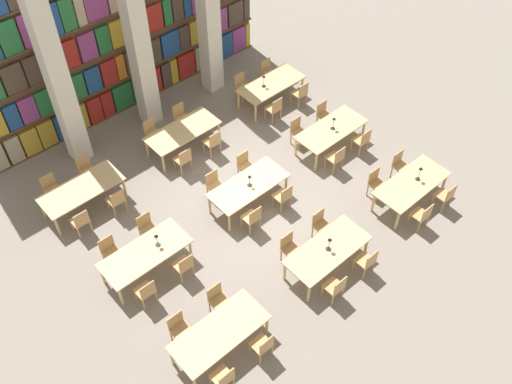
% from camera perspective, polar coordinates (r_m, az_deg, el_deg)
% --- Properties ---
extents(ground_plane, '(40.00, 40.00, 0.00)m').
position_cam_1_polar(ground_plane, '(15.81, -0.69, -1.00)').
color(ground_plane, gray).
extents(bookshelf_bank, '(10.15, 0.35, 5.50)m').
position_cam_1_polar(bookshelf_bank, '(17.84, -13.54, 15.39)').
color(bookshelf_bank, brown).
rests_on(bookshelf_bank, ground_plane).
extents(pillar_left, '(0.54, 0.54, 6.00)m').
position_cam_1_polar(pillar_left, '(16.01, -19.42, 11.18)').
color(pillar_left, silver).
rests_on(pillar_left, ground_plane).
extents(pillar_center, '(0.54, 0.54, 6.00)m').
position_cam_1_polar(pillar_center, '(16.86, -11.83, 14.97)').
color(pillar_center, silver).
rests_on(pillar_center, ground_plane).
extents(pillar_right, '(0.54, 0.54, 6.00)m').
position_cam_1_polar(pillar_right, '(18.02, -4.86, 18.12)').
color(pillar_right, silver).
rests_on(pillar_right, ground_plane).
extents(reading_table_0, '(2.22, 0.99, 0.72)m').
position_cam_1_polar(reading_table_0, '(12.81, -3.67, -13.92)').
color(reading_table_0, tan).
rests_on(reading_table_0, ground_plane).
extents(chair_0, '(0.42, 0.40, 0.88)m').
position_cam_1_polar(chair_0, '(12.55, -3.27, -18.08)').
color(chair_0, tan).
rests_on(chair_0, ground_plane).
extents(chair_1, '(0.42, 0.40, 0.88)m').
position_cam_1_polar(chair_1, '(13.15, -7.69, -13.32)').
color(chair_1, tan).
rests_on(chair_1, ground_plane).
extents(chair_2, '(0.42, 0.40, 0.88)m').
position_cam_1_polar(chair_2, '(12.85, 0.70, -15.08)').
color(chair_2, tan).
rests_on(chair_2, ground_plane).
extents(chair_3, '(0.42, 0.40, 0.88)m').
position_cam_1_polar(chair_3, '(13.44, -3.83, -10.63)').
color(chair_3, tan).
rests_on(chair_3, ground_plane).
extents(reading_table_1, '(2.22, 0.99, 0.72)m').
position_cam_1_polar(reading_table_1, '(14.07, 7.15, -5.87)').
color(reading_table_1, tan).
rests_on(reading_table_1, ground_plane).
extents(chair_4, '(0.42, 0.40, 0.88)m').
position_cam_1_polar(chair_4, '(13.71, 7.96, -9.41)').
color(chair_4, tan).
rests_on(chair_4, ground_plane).
extents(chair_5, '(0.42, 0.40, 0.88)m').
position_cam_1_polar(chair_5, '(14.26, 3.39, -5.55)').
color(chair_5, tan).
rests_on(chair_5, ground_plane).
extents(chair_6, '(0.42, 0.40, 0.88)m').
position_cam_1_polar(chair_6, '(14.26, 11.03, -6.79)').
color(chair_6, tan).
rests_on(chair_6, ground_plane).
extents(chair_7, '(0.42, 0.40, 0.88)m').
position_cam_1_polar(chair_7, '(14.79, 6.51, -3.19)').
color(chair_7, tan).
rests_on(chair_7, ground_plane).
extents(desk_lamp_0, '(0.14, 0.14, 0.43)m').
position_cam_1_polar(desk_lamp_0, '(13.79, 7.36, -4.98)').
color(desk_lamp_0, '#232328').
rests_on(desk_lamp_0, reading_table_1).
extents(reading_table_2, '(2.22, 0.99, 0.72)m').
position_cam_1_polar(reading_table_2, '(15.93, 15.31, 0.73)').
color(reading_table_2, tan).
rests_on(reading_table_2, ground_plane).
extents(chair_8, '(0.42, 0.40, 0.88)m').
position_cam_1_polar(chair_8, '(15.50, 16.26, -2.22)').
color(chair_8, tan).
rests_on(chair_8, ground_plane).
extents(chair_9, '(0.42, 0.40, 0.88)m').
position_cam_1_polar(chair_9, '(16.00, 11.92, 0.94)').
color(chair_9, tan).
rests_on(chair_9, ground_plane).
extents(chair_10, '(0.42, 0.40, 0.88)m').
position_cam_1_polar(chair_10, '(16.16, 18.44, -0.31)').
color(chair_10, tan).
rests_on(chair_10, ground_plane).
extents(chair_11, '(0.42, 0.40, 0.88)m').
position_cam_1_polar(chair_11, '(16.64, 14.20, 2.67)').
color(chair_11, tan).
rests_on(chair_11, ground_plane).
extents(desk_lamp_1, '(0.14, 0.14, 0.46)m').
position_cam_1_polar(desk_lamp_1, '(15.79, 16.09, 2.00)').
color(desk_lamp_1, '#232328').
rests_on(desk_lamp_1, reading_table_2).
extents(reading_table_3, '(2.22, 0.99, 0.72)m').
position_cam_1_polar(reading_table_3, '(14.16, -11.01, -6.11)').
color(reading_table_3, tan).
rests_on(reading_table_3, ground_plane).
extents(chair_12, '(0.42, 0.40, 0.88)m').
position_cam_1_polar(chair_12, '(13.77, -10.95, -9.72)').
color(chair_12, tan).
rests_on(chair_12, ground_plane).
extents(chair_13, '(0.42, 0.40, 0.88)m').
position_cam_1_polar(chair_13, '(14.63, -14.37, -5.74)').
color(chair_13, tan).
rests_on(chair_13, ground_plane).
extents(chair_14, '(0.42, 0.40, 0.88)m').
position_cam_1_polar(chair_14, '(14.04, -7.23, -7.28)').
color(chair_14, tan).
rests_on(chair_14, ground_plane).
extents(chair_15, '(0.42, 0.40, 0.88)m').
position_cam_1_polar(chair_15, '(14.88, -10.82, -3.53)').
color(chair_15, tan).
rests_on(chair_15, ground_plane).
extents(desk_lamp_2, '(0.14, 0.14, 0.41)m').
position_cam_1_polar(desk_lamp_2, '(13.97, -9.92, -4.57)').
color(desk_lamp_2, '#232328').
rests_on(desk_lamp_2, reading_table_3).
extents(reading_table_4, '(2.22, 0.99, 0.72)m').
position_cam_1_polar(reading_table_4, '(15.32, -0.77, 0.58)').
color(reading_table_4, tan).
rests_on(reading_table_4, ground_plane).
extents(chair_16, '(0.42, 0.40, 0.88)m').
position_cam_1_polar(chair_16, '(14.83, -0.38, -2.57)').
color(chair_16, tan).
rests_on(chair_16, ground_plane).
extents(chair_17, '(0.42, 0.40, 0.88)m').
position_cam_1_polar(chair_17, '(15.63, -4.15, 0.73)').
color(chair_17, tan).
rests_on(chair_17, ground_plane).
extents(chair_18, '(0.42, 0.40, 0.88)m').
position_cam_1_polar(chair_18, '(15.33, 2.75, -0.42)').
color(chair_18, tan).
rests_on(chair_18, ground_plane).
extents(chair_19, '(0.42, 0.40, 0.88)m').
position_cam_1_polar(chair_19, '(16.11, -1.07, 2.67)').
color(chair_19, tan).
rests_on(chair_19, ground_plane).
extents(desk_lamp_3, '(0.14, 0.14, 0.40)m').
position_cam_1_polar(desk_lamp_3, '(15.06, -0.64, 1.34)').
color(desk_lamp_3, '#232328').
rests_on(desk_lamp_3, reading_table_4).
extents(reading_table_5, '(2.22, 0.99, 0.72)m').
position_cam_1_polar(reading_table_5, '(17.06, 7.53, 6.13)').
color(reading_table_5, tan).
rests_on(reading_table_5, ground_plane).
extents(chair_20, '(0.42, 0.40, 0.88)m').
position_cam_1_polar(chair_20, '(16.48, 8.01, 3.41)').
color(chair_20, tan).
rests_on(chair_20, ground_plane).
extents(chair_21, '(0.42, 0.40, 0.88)m').
position_cam_1_polar(chair_21, '(17.21, 4.22, 6.15)').
color(chair_21, tan).
rests_on(chair_21, ground_plane).
extents(chair_22, '(0.42, 0.40, 0.88)m').
position_cam_1_polar(chair_22, '(17.15, 10.57, 5.14)').
color(chair_22, tan).
rests_on(chair_22, ground_plane).
extents(chair_23, '(0.42, 0.40, 0.88)m').
position_cam_1_polar(chair_23, '(17.86, 6.81, 7.72)').
color(chair_23, tan).
rests_on(chair_23, ground_plane).
extents(desk_lamp_4, '(0.14, 0.14, 0.43)m').
position_cam_1_polar(desk_lamp_4, '(16.83, 7.78, 7.03)').
color(desk_lamp_4, '#232328').
rests_on(desk_lamp_4, reading_table_5).
extents(reading_table_6, '(2.22, 0.99, 0.72)m').
position_cam_1_polar(reading_table_6, '(15.93, -17.06, 0.19)').
color(reading_table_6, tan).
rests_on(reading_table_6, ground_plane).
extents(chair_24, '(0.42, 0.40, 0.88)m').
position_cam_1_polar(chair_24, '(15.44, -17.13, -2.79)').
color(chair_24, tan).
rests_on(chair_24, ground_plane).
extents(chair_25, '(0.42, 0.40, 0.88)m').
position_cam_1_polar(chair_25, '(16.48, -19.77, 0.38)').
color(chair_25, tan).
rests_on(chair_25, ground_plane).
extents(chair_26, '(0.42, 0.40, 0.88)m').
position_cam_1_polar(chair_26, '(15.67, -13.77, -0.78)').
color(chair_26, tan).
rests_on(chair_26, ground_plane).
extents(chair_27, '(0.42, 0.40, 0.88)m').
position_cam_1_polar(chair_27, '(16.70, -16.58, 2.23)').
color(chair_27, tan).
rests_on(chair_27, ground_plane).
extents(reading_table_7, '(2.22, 0.99, 0.72)m').
position_cam_1_polar(reading_table_7, '(17.00, -7.35, 5.98)').
color(reading_table_7, tan).
rests_on(reading_table_7, ground_plane).
extents(chair_28, '(0.42, 0.40, 0.88)m').
position_cam_1_polar(chair_28, '(16.42, -7.27, 3.28)').
color(chair_28, tan).
rests_on(chair_28, ground_plane).
extents(chair_29, '(0.42, 0.40, 0.88)m').
position_cam_1_polar(chair_29, '(17.41, -10.34, 5.94)').
color(chair_29, tan).
rests_on(chair_29, ground_plane).
extents(chair_30, '(0.42, 0.40, 0.88)m').
position_cam_1_polar(chair_30, '(16.85, -4.34, 5.02)').
color(chair_30, tan).
rests_on(chair_30, ground_plane).
extents(chair_31, '(0.42, 0.40, 0.88)m').
position_cam_1_polar(chair_31, '(17.82, -7.50, 7.53)').
color(chair_31, tan).
rests_on(chair_31, ground_plane).
extents(reading_table_8, '(2.22, 0.99, 0.72)m').
position_cam_1_polar(reading_table_8, '(18.60, 1.50, 10.65)').
color(reading_table_8, tan).
rests_on(reading_table_8, ground_plane).
extents(chair_32, '(0.42, 0.40, 0.88)m').
position_cam_1_polar(chair_32, '(17.96, 1.85, 8.36)').
color(chair_32, tan).
rests_on(chair_32, ground_plane).
extents(chair_33, '(0.42, 0.40, 0.88)m').
position_cam_1_polar(chair_33, '(18.86, -1.42, 10.61)').
color(chair_33, tan).
rests_on(chair_33, ground_plane).
extents(chair_34, '(0.42, 0.40, 0.88)m').
position_cam_1_polar(chair_34, '(18.60, 4.48, 9.84)').
color(chair_34, tan).
rests_on(chair_34, ground_plane).
extents(chair_35, '(0.42, 0.40, 0.88)m').
position_cam_1_polar(chair_35, '(19.47, 1.19, 11.97)').
color(chair_35, tan).
rests_on(chair_35, ground_plane).
extents(desk_lamp_5, '(0.14, 0.14, 0.43)m').
position_cam_1_polar(desk_lamp_5, '(18.25, 0.79, 11.23)').
color(desk_lamp_5, '#232328').
rests_on(desk_lamp_5, reading_table_8).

